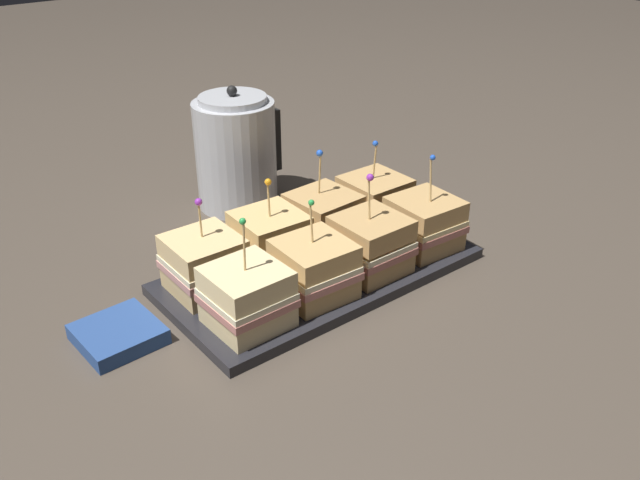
{
  "coord_description": "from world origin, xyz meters",
  "views": [
    {
      "loc": [
        -0.6,
        -0.76,
        0.6
      ],
      "look_at": [
        0.0,
        0.0,
        0.07
      ],
      "focal_mm": 38.0,
      "sensor_mm": 36.0,
      "label": 1
    }
  ],
  "objects_px": {
    "sandwich_front_center_left": "(314,269)",
    "napkin_stack": "(118,334)",
    "sandwich_front_center_right": "(371,245)",
    "serving_platter": "(320,271)",
    "sandwich_front_far_right": "(424,223)",
    "sandwich_back_center_right": "(323,218)",
    "sandwich_front_far_left": "(247,297)",
    "sandwich_back_center_left": "(270,239)",
    "sandwich_back_far_left": "(204,264)",
    "kettle_steel": "(236,153)",
    "sandwich_back_far_right": "(374,201)"
  },
  "relations": [
    {
      "from": "serving_platter",
      "to": "sandwich_front_center_right",
      "type": "bearing_deg",
      "value": -46.46
    },
    {
      "from": "sandwich_front_center_left",
      "to": "sandwich_back_center_right",
      "type": "relative_size",
      "value": 0.94
    },
    {
      "from": "sandwich_front_far_left",
      "to": "sandwich_front_center_right",
      "type": "bearing_deg",
      "value": 0.31
    },
    {
      "from": "sandwich_back_far_right",
      "to": "napkin_stack",
      "type": "xyz_separation_m",
      "value": [
        -0.52,
        -0.02,
        -0.05
      ]
    },
    {
      "from": "sandwich_back_center_right",
      "to": "napkin_stack",
      "type": "height_order",
      "value": "sandwich_back_center_right"
    },
    {
      "from": "serving_platter",
      "to": "sandwich_back_center_left",
      "type": "height_order",
      "value": "sandwich_back_center_left"
    },
    {
      "from": "sandwich_front_far_left",
      "to": "sandwich_back_far_right",
      "type": "bearing_deg",
      "value": 18.83
    },
    {
      "from": "sandwich_back_center_left",
      "to": "kettle_steel",
      "type": "distance_m",
      "value": 0.28
    },
    {
      "from": "sandwich_front_far_right",
      "to": "napkin_stack",
      "type": "bearing_deg",
      "value": 169.25
    },
    {
      "from": "sandwich_front_far_left",
      "to": "sandwich_back_far_right",
      "type": "relative_size",
      "value": 1.06
    },
    {
      "from": "sandwich_front_far_left",
      "to": "napkin_stack",
      "type": "height_order",
      "value": "sandwich_front_far_left"
    },
    {
      "from": "sandwich_back_center_left",
      "to": "napkin_stack",
      "type": "distance_m",
      "value": 0.29
    },
    {
      "from": "sandwich_front_center_left",
      "to": "serving_platter",
      "type": "bearing_deg",
      "value": 45.22
    },
    {
      "from": "sandwich_back_center_left",
      "to": "sandwich_front_far_right",
      "type": "bearing_deg",
      "value": -26.45
    },
    {
      "from": "sandwich_front_far_left",
      "to": "sandwich_front_center_right",
      "type": "height_order",
      "value": "same"
    },
    {
      "from": "sandwich_back_far_right",
      "to": "sandwich_front_center_right",
      "type": "bearing_deg",
      "value": -134.68
    },
    {
      "from": "napkin_stack",
      "to": "sandwich_front_far_right",
      "type": "bearing_deg",
      "value": -10.75
    },
    {
      "from": "sandwich_back_far_left",
      "to": "sandwich_back_far_right",
      "type": "relative_size",
      "value": 0.95
    },
    {
      "from": "sandwich_front_far_left",
      "to": "sandwich_back_center_left",
      "type": "distance_m",
      "value": 0.17
    },
    {
      "from": "sandwich_front_far_right",
      "to": "sandwich_back_center_left",
      "type": "relative_size",
      "value": 1.11
    },
    {
      "from": "sandwich_front_center_right",
      "to": "sandwich_back_center_right",
      "type": "relative_size",
      "value": 1.01
    },
    {
      "from": "sandwich_back_center_right",
      "to": "sandwich_front_far_left",
      "type": "bearing_deg",
      "value": -152.51
    },
    {
      "from": "kettle_steel",
      "to": "sandwich_back_center_left",
      "type": "bearing_deg",
      "value": -111.61
    },
    {
      "from": "sandwich_back_center_right",
      "to": "sandwich_front_center_right",
      "type": "bearing_deg",
      "value": -90.58
    },
    {
      "from": "sandwich_back_center_left",
      "to": "sandwich_back_center_right",
      "type": "xyz_separation_m",
      "value": [
        0.12,
        0.0,
        0.0
      ]
    },
    {
      "from": "sandwich_back_center_right",
      "to": "sandwich_back_far_right",
      "type": "relative_size",
      "value": 1.05
    },
    {
      "from": "serving_platter",
      "to": "kettle_steel",
      "type": "height_order",
      "value": "kettle_steel"
    },
    {
      "from": "sandwich_front_far_left",
      "to": "sandwich_front_center_right",
      "type": "relative_size",
      "value": 1.0
    },
    {
      "from": "sandwich_front_center_right",
      "to": "sandwich_back_center_left",
      "type": "bearing_deg",
      "value": 133.68
    },
    {
      "from": "sandwich_front_center_right",
      "to": "sandwich_front_far_left",
      "type": "bearing_deg",
      "value": -179.69
    },
    {
      "from": "sandwich_front_center_left",
      "to": "sandwich_back_far_left",
      "type": "bearing_deg",
      "value": 135.88
    },
    {
      "from": "sandwich_front_center_left",
      "to": "napkin_stack",
      "type": "height_order",
      "value": "sandwich_front_center_left"
    },
    {
      "from": "serving_platter",
      "to": "sandwich_back_far_right",
      "type": "xyz_separation_m",
      "value": [
        0.18,
        0.06,
        0.05
      ]
    },
    {
      "from": "serving_platter",
      "to": "sandwich_back_far_left",
      "type": "xyz_separation_m",
      "value": [
        -0.18,
        0.06,
        0.05
      ]
    },
    {
      "from": "serving_platter",
      "to": "sandwich_front_far_right",
      "type": "xyz_separation_m",
      "value": [
        0.18,
        -0.06,
        0.05
      ]
    },
    {
      "from": "sandwich_front_far_left",
      "to": "sandwich_front_far_right",
      "type": "bearing_deg",
      "value": 0.36
    },
    {
      "from": "sandwich_front_center_right",
      "to": "serving_platter",
      "type": "bearing_deg",
      "value": 133.54
    },
    {
      "from": "sandwich_front_center_left",
      "to": "sandwich_back_far_left",
      "type": "distance_m",
      "value": 0.17
    },
    {
      "from": "kettle_steel",
      "to": "napkin_stack",
      "type": "height_order",
      "value": "kettle_steel"
    },
    {
      "from": "sandwich_front_center_right",
      "to": "sandwich_back_far_left",
      "type": "xyz_separation_m",
      "value": [
        -0.24,
        0.12,
        -0.0
      ]
    },
    {
      "from": "sandwich_front_far_left",
      "to": "sandwich_back_far_left",
      "type": "xyz_separation_m",
      "value": [
        -0.0,
        0.12,
        0.0
      ]
    },
    {
      "from": "napkin_stack",
      "to": "sandwich_front_far_left",
      "type": "bearing_deg",
      "value": -32.84
    },
    {
      "from": "sandwich_front_far_left",
      "to": "sandwich_back_center_right",
      "type": "height_order",
      "value": "sandwich_front_far_left"
    },
    {
      "from": "sandwich_front_far_right",
      "to": "sandwich_back_center_left",
      "type": "bearing_deg",
      "value": 153.55
    },
    {
      "from": "sandwich_front_center_left",
      "to": "kettle_steel",
      "type": "xyz_separation_m",
      "value": [
        0.11,
        0.38,
        0.05
      ]
    },
    {
      "from": "sandwich_front_center_left",
      "to": "sandwich_front_far_right",
      "type": "bearing_deg",
      "value": 0.33
    },
    {
      "from": "serving_platter",
      "to": "sandwich_back_center_right",
      "type": "xyz_separation_m",
      "value": [
        0.06,
        0.06,
        0.05
      ]
    },
    {
      "from": "sandwich_back_center_left",
      "to": "sandwich_back_center_right",
      "type": "relative_size",
      "value": 0.92
    },
    {
      "from": "sandwich_front_center_left",
      "to": "sandwich_front_center_right",
      "type": "xyz_separation_m",
      "value": [
        0.12,
        0.0,
        0.0
      ]
    },
    {
      "from": "serving_platter",
      "to": "sandwich_back_center_left",
      "type": "xyz_separation_m",
      "value": [
        -0.06,
        0.06,
        0.05
      ]
    }
  ]
}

